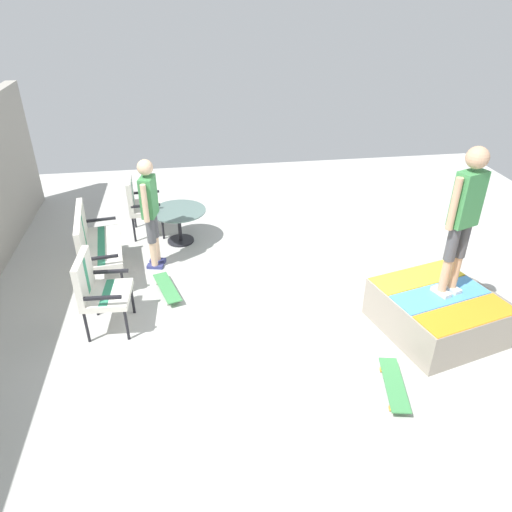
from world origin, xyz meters
TOP-DOWN VIEW (x-y plane):
  - ground_plane at (0.00, 0.00)m, footprint 12.00×12.00m
  - skate_ramp at (-0.55, -1.91)m, footprint 1.72×2.20m
  - patio_bench at (1.35, 2.44)m, footprint 1.31×0.70m
  - patio_chair_near_house at (2.68, 1.87)m, footprint 0.65×0.58m
  - patio_chair_by_wall at (0.11, 2.22)m, footprint 0.65×0.58m
  - patio_table at (2.29, 1.22)m, footprint 0.90×0.90m
  - person_watching at (1.56, 1.61)m, footprint 0.47×0.30m
  - person_skater at (-0.52, -1.96)m, footprint 0.32×0.46m
  - skateboard_by_bench at (0.76, 1.43)m, footprint 0.82×0.42m
  - skateboard_spare at (-1.47, -0.98)m, footprint 0.82×0.36m

SIDE VIEW (x-z plane):
  - ground_plane at x=0.00m, z-range -0.10..0.00m
  - skateboard_by_bench at x=0.76m, z-range 0.03..0.14m
  - skateboard_spare at x=-1.47m, z-range 0.03..0.14m
  - skate_ramp at x=-0.55m, z-range 0.00..0.54m
  - patio_table at x=2.29m, z-range 0.12..0.69m
  - patio_chair_near_house at x=2.68m, z-range 0.10..1.12m
  - patio_chair_by_wall at x=0.11m, z-range 0.10..1.12m
  - patio_bench at x=1.35m, z-range 0.11..1.13m
  - person_watching at x=1.56m, z-range 0.14..1.82m
  - person_skater at x=-0.52m, z-range 0.70..2.50m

